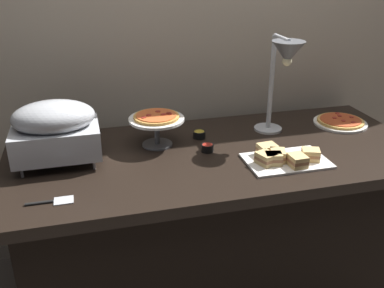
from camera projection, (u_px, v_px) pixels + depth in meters
ground_plane at (215, 282)px, 2.29m from camera, size 8.00×8.00×0.00m
back_wall at (191, 35)px, 2.25m from camera, size 4.40×0.04×2.40m
buffet_table at (216, 220)px, 2.14m from camera, size 1.90×0.84×0.76m
chafing_dish at (55, 129)px, 1.82m from camera, size 0.36×0.25×0.28m
heat_lamp at (284, 62)px, 1.97m from camera, size 0.15×0.29×0.49m
pizza_plate_front at (340, 122)px, 2.29m from camera, size 0.28×0.28×0.03m
pizza_plate_center at (157, 121)px, 2.00m from camera, size 0.26×0.26×0.15m
sandwich_platter at (283, 158)px, 1.86m from camera, size 0.35×0.23×0.06m
sauce_cup_near at (207, 148)px, 1.97m from camera, size 0.06×0.06×0.03m
sauce_cup_far at (199, 134)px, 2.12m from camera, size 0.06×0.06×0.03m
serving_spatula at (52, 202)px, 1.58m from camera, size 0.17×0.06×0.01m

